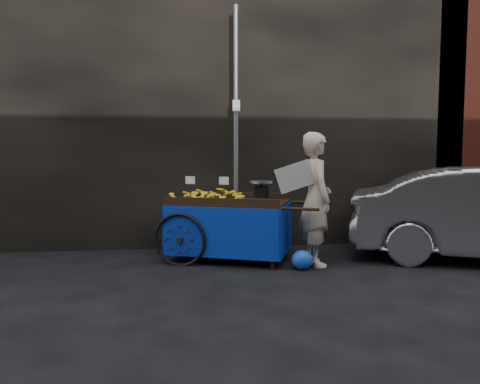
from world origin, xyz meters
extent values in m
plane|color=black|center=(0.00, 0.00, 0.00)|extent=(80.00, 80.00, 0.00)
cube|color=black|center=(-1.00, 2.60, 2.50)|extent=(11.00, 2.00, 5.00)
cube|color=#591E14|center=(5.50, 2.60, 2.50)|extent=(3.00, 2.00, 5.00)
cylinder|color=slate|center=(0.30, 1.30, 2.00)|extent=(0.08, 0.08, 4.00)
cube|color=white|center=(0.30, 1.25, 2.40)|extent=(0.12, 0.02, 0.18)
cube|color=black|center=(0.13, 0.71, 0.86)|extent=(2.00, 1.64, 0.06)
cube|color=black|center=(0.32, 1.18, 0.94)|extent=(1.62, 0.67, 0.11)
cube|color=black|center=(-0.06, 0.24, 0.94)|extent=(1.62, 0.67, 0.11)
cube|color=black|center=(0.67, 0.03, 0.43)|extent=(0.07, 0.07, 0.86)
cube|color=black|center=(0.99, 0.84, 0.43)|extent=(0.07, 0.07, 0.86)
cylinder|color=black|center=(1.03, -0.11, 0.86)|extent=(0.52, 0.24, 0.04)
cylinder|color=black|center=(1.34, 0.70, 0.86)|extent=(0.52, 0.24, 0.04)
torus|color=black|center=(-0.64, 0.39, 0.38)|extent=(0.77, 0.35, 0.81)
torus|color=black|center=(-0.21, 1.47, 0.38)|extent=(0.77, 0.35, 0.81)
cylinder|color=black|center=(-0.42, 0.93, 0.38)|extent=(0.49, 1.14, 0.05)
cube|color=navy|center=(-0.07, 0.20, 0.50)|extent=(1.65, 0.67, 0.73)
cube|color=navy|center=(0.33, 1.22, 0.50)|extent=(1.65, 0.67, 0.73)
cube|color=navy|center=(-0.68, 1.03, 0.50)|extent=(0.43, 1.05, 0.73)
cube|color=navy|center=(0.94, 0.39, 0.50)|extent=(0.43, 1.05, 0.73)
cube|color=black|center=(0.60, 0.58, 1.05)|extent=(0.24, 0.21, 0.17)
cylinder|color=silver|center=(0.60, 0.58, 1.20)|extent=(0.48, 0.48, 0.03)
cube|color=white|center=(-0.47, 0.82, 1.22)|extent=(0.14, 0.07, 0.12)
cube|color=white|center=(0.04, 0.62, 1.22)|extent=(0.14, 0.07, 0.12)
imported|color=beige|center=(1.33, 0.18, 0.97)|extent=(0.52, 0.74, 1.94)
cube|color=#B9B9B2|center=(0.99, 0.06, 1.30)|extent=(0.59, 0.05, 0.50)
ellipsoid|color=blue|center=(1.07, -0.09, 0.14)|extent=(0.31, 0.25, 0.28)
camera|label=1|loc=(-0.61, -6.38, 1.66)|focal=35.00mm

